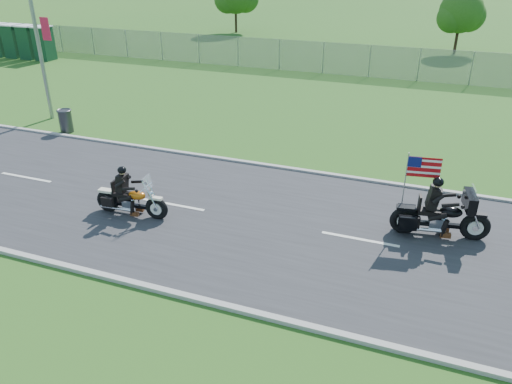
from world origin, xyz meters
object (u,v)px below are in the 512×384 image
at_px(porta_toilet_c, 14,42).
at_px(motorcycle_follow, 440,217).
at_px(porta_toilet_a, 44,44).
at_px(trash_can, 66,121).
at_px(porta_toilet_b, 29,43).
at_px(motorcycle_lead, 130,200).

relative_size(porta_toilet_c, motorcycle_follow, 0.83).
bearing_deg(porta_toilet_a, motorcycle_follow, -29.72).
relative_size(motorcycle_follow, trash_can, 2.77).
relative_size(porta_toilet_b, trash_can, 2.31).
xyz_separation_m(porta_toilet_c, trash_can, (14.83, -12.38, -0.65)).
bearing_deg(porta_toilet_b, trash_can, -42.67).
distance_m(porta_toilet_a, trash_can, 17.27).
distance_m(porta_toilet_c, trash_can, 19.33).
height_order(porta_toilet_b, trash_can, porta_toilet_b).
height_order(porta_toilet_b, porta_toilet_c, same).
bearing_deg(motorcycle_lead, porta_toilet_a, 133.13).
distance_m(porta_toilet_b, motorcycle_lead, 27.29).
relative_size(porta_toilet_b, porta_toilet_c, 1.00).
distance_m(motorcycle_lead, trash_can, 9.04).
height_order(porta_toilet_a, motorcycle_lead, porta_toilet_a).
height_order(porta_toilet_a, motorcycle_follow, motorcycle_follow).
distance_m(porta_toilet_b, porta_toilet_c, 1.40).
bearing_deg(porta_toilet_b, motorcycle_lead, -41.29).
xyz_separation_m(motorcycle_follow, trash_can, (-16.00, 3.62, -0.13)).
xyz_separation_m(porta_toilet_c, motorcycle_follow, (30.83, -16.00, -0.52)).
relative_size(porta_toilet_a, motorcycle_lead, 0.95).
height_order(porta_toilet_a, porta_toilet_b, same).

